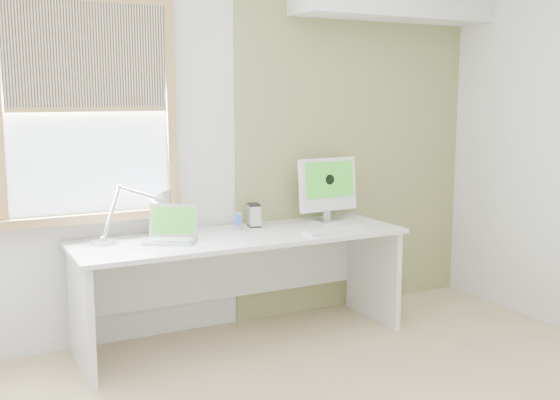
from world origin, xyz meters
TOP-DOWN VIEW (x-y plane):
  - room at (0.00, 0.00)m, footprint 4.04×3.54m
  - accent_wall at (1.00, 1.74)m, footprint 2.00×0.02m
  - window at (-1.00, 1.71)m, footprint 1.20×0.14m
  - desk at (-0.11, 1.44)m, footprint 2.20×0.70m
  - desk_lamp at (-0.64, 1.59)m, footprint 0.65×0.29m
  - laptop at (-0.58, 1.42)m, footprint 0.40×0.38m
  - phone_dock at (-0.07, 1.53)m, footprint 0.07×0.07m
  - external_drive at (0.08, 1.60)m, footprint 0.10×0.14m
  - imac at (0.64, 1.55)m, footprint 0.47×0.16m
  - keyboard at (0.47, 1.18)m, footprint 0.44×0.16m
  - mouse at (0.28, 1.19)m, footprint 0.08×0.11m

SIDE VIEW (x-z plane):
  - desk at x=-0.11m, z-range 0.17..0.90m
  - keyboard at x=0.47m, z-range 0.73..0.75m
  - mouse at x=0.28m, z-range 0.73..0.76m
  - phone_dock at x=-0.07m, z-range 0.70..0.83m
  - laptop at x=-0.58m, z-range 0.67..0.89m
  - external_drive at x=0.08m, z-range 0.73..0.89m
  - desk_lamp at x=-0.64m, z-range 0.74..1.10m
  - imac at x=0.64m, z-range 0.76..1.22m
  - room at x=0.00m, z-range -0.02..2.62m
  - accent_wall at x=1.00m, z-range 0.00..2.60m
  - window at x=-1.00m, z-range 0.83..2.25m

